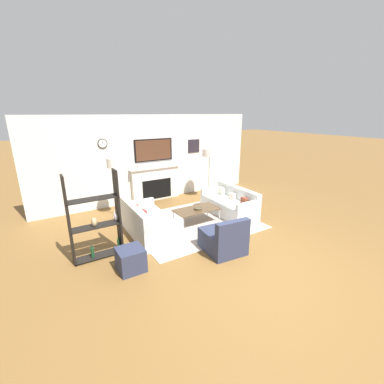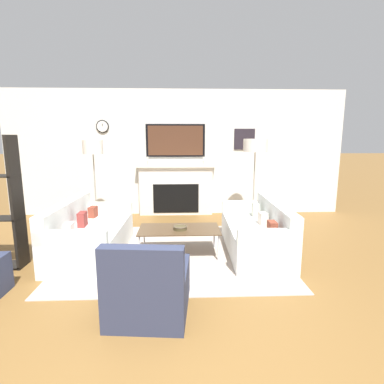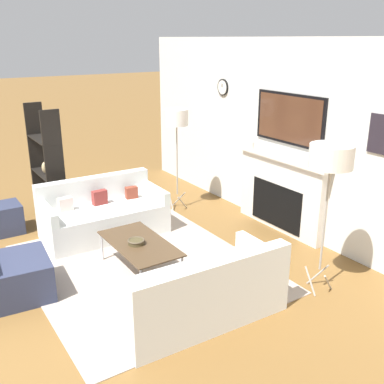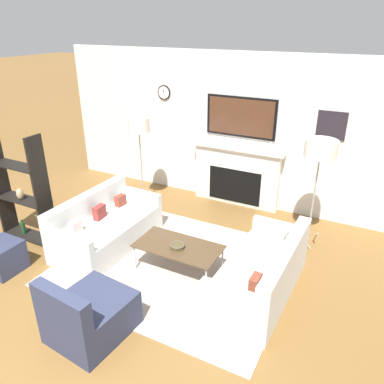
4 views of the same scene
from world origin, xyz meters
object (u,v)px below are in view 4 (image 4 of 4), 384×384
floor_lamp_left (139,126)px  shelf_unit (22,193)px  ottoman (3,257)px  armchair (89,316)px  coffee_table (178,247)px  couch_right (262,274)px  couch_left (105,228)px  decorative_bowl (177,246)px  floor_lamp_right (321,150)px

floor_lamp_left → shelf_unit: (-0.92, -1.82, -0.71)m
ottoman → shelf_unit: bearing=116.2°
floor_lamp_left → shelf_unit: shelf_unit is taller
ottoman → armchair: bearing=-11.1°
coffee_table → armchair: bearing=-101.1°
couch_right → coffee_table: size_ratio=1.50×
couch_right → floor_lamp_left: bearing=152.7°
couch_right → shelf_unit: size_ratio=1.01×
couch_left → couch_right: couch_left is taller
decorative_bowl → floor_lamp_right: size_ratio=0.12×
couch_left → armchair: armchair is taller
decorative_bowl → coffee_table: bearing=106.0°
floor_lamp_left → floor_lamp_right: 3.03m
armchair → ottoman: 1.88m
coffee_table → decorative_bowl: bearing=-74.0°
couch_right → floor_lamp_right: size_ratio=1.04×
armchair → shelf_unit: size_ratio=0.52×
couch_left → shelf_unit: 1.36m
decorative_bowl → floor_lamp_right: (1.43, 1.54, 1.10)m
floor_lamp_right → couch_left: bearing=-152.8°
decorative_bowl → ottoman: size_ratio=0.44×
couch_right → couch_left: bearing=180.0°
floor_lamp_left → decorative_bowl: bearing=-43.8°
floor_lamp_left → couch_right: bearing=-27.3°
decorative_bowl → floor_lamp_left: floor_lamp_left is taller
couch_left → ottoman: (-0.82, -1.18, -0.06)m
ottoman → couch_left: bearing=55.3°
couch_left → ottoman: bearing=-124.7°
coffee_table → ottoman: ottoman is taller
armchair → floor_lamp_left: 3.46m
floor_lamp_right → shelf_unit: 4.41m
couch_right → floor_lamp_left: size_ratio=1.06×
armchair → floor_lamp_left: floor_lamp_left is taller
armchair → couch_right: bearing=46.8°
decorative_bowl → shelf_unit: size_ratio=0.12×
decorative_bowl → shelf_unit: shelf_unit is taller
decorative_bowl → floor_lamp_left: size_ratio=0.12×
couch_right → floor_lamp_right: 1.91m
armchair → shelf_unit: shelf_unit is taller
couch_left → coffee_table: couch_left is taller
floor_lamp_left → coffee_table: bearing=-43.2°
decorative_bowl → shelf_unit: bearing=-173.8°
armchair → coffee_table: bearing=78.9°
couch_left → decorative_bowl: couch_left is taller
shelf_unit → ottoman: (0.38, -0.78, -0.57)m
coffee_table → ottoman: size_ratio=2.53×
floor_lamp_right → ottoman: (-3.57, -2.59, -1.31)m
shelf_unit → coffee_table: bearing=7.4°
couch_right → shelf_unit: 3.73m
floor_lamp_right → couch_right: bearing=-101.3°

